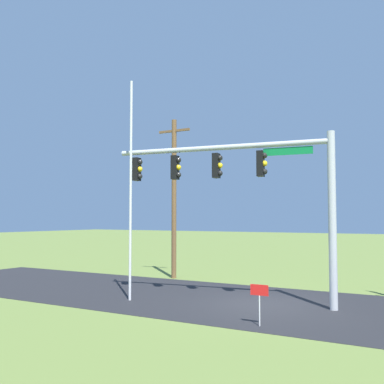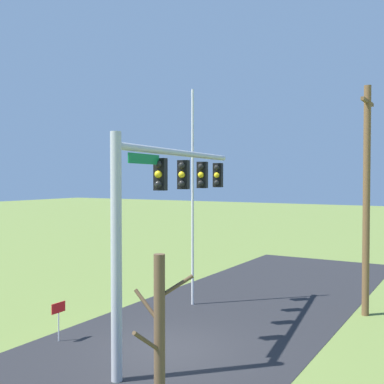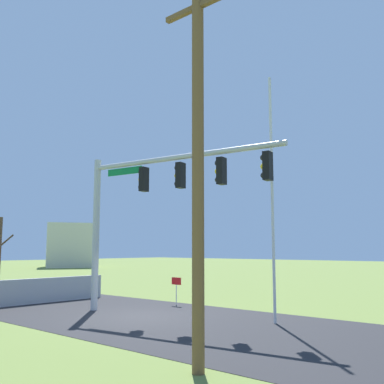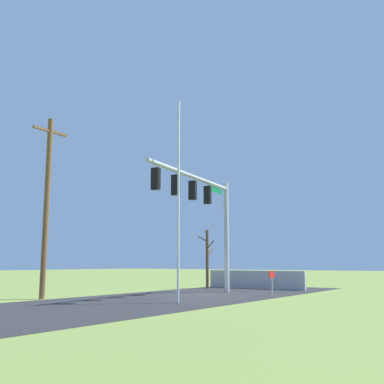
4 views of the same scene
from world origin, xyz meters
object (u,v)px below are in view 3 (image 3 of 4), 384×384
signal_mast (151,194)px  flagpole (272,196)px  distant_building (71,245)px  open_sign (176,285)px  utility_pole (198,159)px

signal_mast → flagpole: flagpole is taller
flagpole → distant_building: flagpole is taller
signal_mast → distant_building: signal_mast is taller
signal_mast → open_sign: (1.49, -3.04, -3.71)m
signal_mast → distant_building: size_ratio=1.31×
flagpole → open_sign: size_ratio=7.09×
open_sign → utility_pole: bearing=135.4°
signal_mast → utility_pole: utility_pole is taller
flagpole → distant_building: (45.00, -21.98, -1.36)m
distant_building → open_sign: bearing=-177.1°
signal_mast → utility_pole: bearing=143.6°
signal_mast → flagpole: 4.70m
utility_pole → open_sign: 11.55m
signal_mast → utility_pole: size_ratio=1.00×
open_sign → distant_building: distant_building is taller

